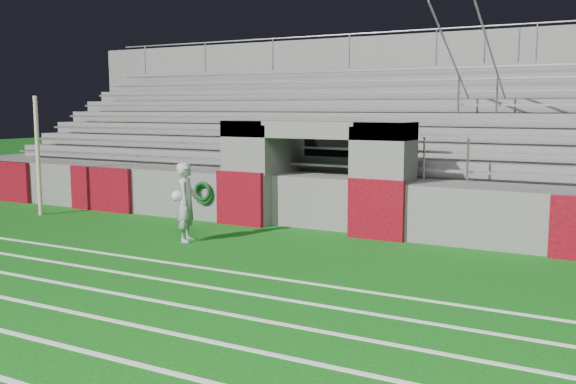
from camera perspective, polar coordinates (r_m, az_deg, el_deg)
The scene contains 6 objects.
ground at distance 12.72m, azimuth -4.71°, elevation -5.80°, with size 90.00×90.00×0.00m, color #0D530F.
field_post at distance 18.69m, azimuth -21.34°, elevation 3.00°, with size 0.11×0.11×3.24m, color beige.
field_markings at distance 9.14m, azimuth -22.60°, elevation -11.69°, with size 28.00×8.09×0.01m.
stadium_structure at distance 19.58m, azimuth 8.20°, elevation 3.25°, with size 26.00×8.48×5.42m.
goalkeeper_with_ball at distance 14.19m, azimuth -9.02°, elevation -0.87°, with size 0.62×0.75×1.74m.
hose_coil at distance 16.59m, azimuth -7.54°, elevation -0.08°, with size 0.58×0.15×0.62m.
Camera 1 is at (6.84, -10.32, 2.93)m, focal length 40.00 mm.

